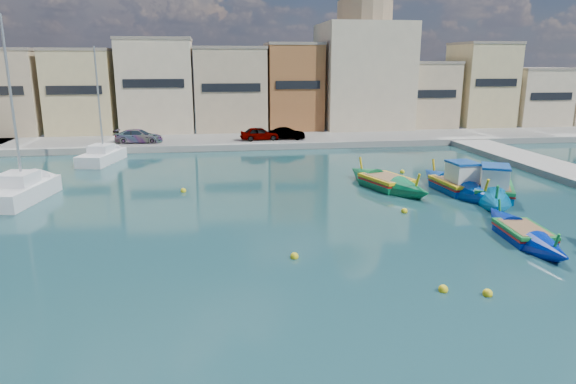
{
  "coord_description": "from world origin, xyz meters",
  "views": [
    {
      "loc": [
        -8.01,
        -20.6,
        8.23
      ],
      "look_at": [
        -4.04,
        6.0,
        1.4
      ],
      "focal_mm": 32.0,
      "sensor_mm": 36.0,
      "label": 1
    }
  ],
  "objects_px": {
    "luzzu_turquoise_cabin": "(493,191)",
    "luzzu_blue_cabin": "(457,186)",
    "luzzu_green": "(386,184)",
    "luzzu_blue_south": "(524,235)",
    "yacht_midnorth": "(35,187)",
    "yacht_north": "(110,154)",
    "church_block": "(363,60)"
  },
  "relations": [
    {
      "from": "luzzu_turquoise_cabin",
      "to": "yacht_north",
      "type": "xyz_separation_m",
      "value": [
        -26.17,
        16.97,
        0.01
      ]
    },
    {
      "from": "luzzu_green",
      "to": "yacht_north",
      "type": "bearing_deg",
      "value": 146.02
    },
    {
      "from": "luzzu_blue_cabin",
      "to": "luzzu_blue_south",
      "type": "relative_size",
      "value": 1.16
    },
    {
      "from": "luzzu_blue_cabin",
      "to": "luzzu_green",
      "type": "distance_m",
      "value": 4.54
    },
    {
      "from": "luzzu_blue_south",
      "to": "yacht_north",
      "type": "relative_size",
      "value": 0.76
    },
    {
      "from": "luzzu_turquoise_cabin",
      "to": "luzzu_blue_south",
      "type": "xyz_separation_m",
      "value": [
        -2.79,
        -7.67,
        -0.16
      ]
    },
    {
      "from": "yacht_north",
      "to": "luzzu_blue_cabin",
      "type": "bearing_deg",
      "value": -32.1
    },
    {
      "from": "yacht_midnorth",
      "to": "church_block",
      "type": "bearing_deg",
      "value": 42.16
    },
    {
      "from": "luzzu_blue_cabin",
      "to": "luzzu_blue_south",
      "type": "bearing_deg",
      "value": -97.26
    },
    {
      "from": "luzzu_green",
      "to": "luzzu_blue_south",
      "type": "distance_m",
      "value": 11.34
    },
    {
      "from": "church_block",
      "to": "luzzu_green",
      "type": "relative_size",
      "value": 2.14
    },
    {
      "from": "yacht_north",
      "to": "yacht_midnorth",
      "type": "bearing_deg",
      "value": -102.03
    },
    {
      "from": "luzzu_turquoise_cabin",
      "to": "yacht_midnorth",
      "type": "xyz_separation_m",
      "value": [
        -28.7,
        5.05,
        0.07
      ]
    },
    {
      "from": "luzzu_turquoise_cabin",
      "to": "luzzu_blue_cabin",
      "type": "distance_m",
      "value": 2.25
    },
    {
      "from": "church_block",
      "to": "luzzu_turquoise_cabin",
      "type": "bearing_deg",
      "value": -91.23
    },
    {
      "from": "luzzu_blue_cabin",
      "to": "yacht_north",
      "type": "height_order",
      "value": "yacht_north"
    },
    {
      "from": "luzzu_blue_south",
      "to": "yacht_midnorth",
      "type": "bearing_deg",
      "value": 153.86
    },
    {
      "from": "church_block",
      "to": "yacht_north",
      "type": "xyz_separation_m",
      "value": [
        -26.85,
        -14.69,
        -8.0
      ]
    },
    {
      "from": "luzzu_turquoise_cabin",
      "to": "church_block",
      "type": "bearing_deg",
      "value": 88.77
    },
    {
      "from": "church_block",
      "to": "luzzu_blue_south",
      "type": "distance_m",
      "value": 40.31
    },
    {
      "from": "luzzu_blue_cabin",
      "to": "yacht_north",
      "type": "distance_m",
      "value": 28.98
    },
    {
      "from": "luzzu_green",
      "to": "yacht_north",
      "type": "relative_size",
      "value": 0.87
    },
    {
      "from": "luzzu_green",
      "to": "yacht_midnorth",
      "type": "relative_size",
      "value": 0.76
    },
    {
      "from": "yacht_midnorth",
      "to": "luzzu_green",
      "type": "bearing_deg",
      "value": -4.49
    },
    {
      "from": "church_block",
      "to": "luzzu_turquoise_cabin",
      "type": "xyz_separation_m",
      "value": [
        -0.68,
        -31.66,
        -8.02
      ]
    },
    {
      "from": "luzzu_green",
      "to": "yacht_midnorth",
      "type": "bearing_deg",
      "value": 175.51
    },
    {
      "from": "luzzu_blue_cabin",
      "to": "yacht_north",
      "type": "bearing_deg",
      "value": 147.9
    },
    {
      "from": "luzzu_turquoise_cabin",
      "to": "luzzu_blue_cabin",
      "type": "xyz_separation_m",
      "value": [
        -1.61,
        1.57,
        -0.01
      ]
    },
    {
      "from": "luzzu_blue_cabin",
      "to": "luzzu_blue_south",
      "type": "xyz_separation_m",
      "value": [
        -1.18,
        -9.24,
        -0.16
      ]
    },
    {
      "from": "church_block",
      "to": "luzzu_green",
      "type": "distance_m",
      "value": 30.24
    },
    {
      "from": "luzzu_green",
      "to": "luzzu_blue_south",
      "type": "height_order",
      "value": "luzzu_green"
    },
    {
      "from": "luzzu_green",
      "to": "luzzu_blue_cabin",
      "type": "bearing_deg",
      "value": -21.84
    }
  ]
}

